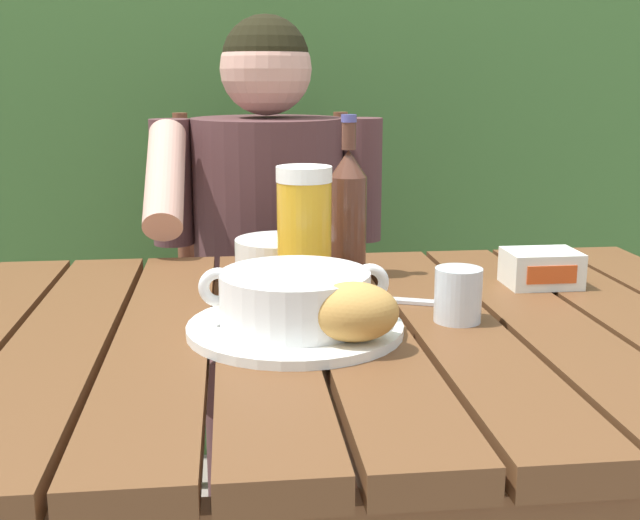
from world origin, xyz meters
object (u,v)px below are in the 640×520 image
bread_roll (353,312)px  butter_tub (541,268)px  soup_bowl (295,297)px  beer_bottle (348,210)px  water_glass_small (458,295)px  table_knife (374,298)px  serving_plate (295,328)px  person_eating (268,255)px  diner_bowl (280,254)px  beer_glass (304,227)px  chair_near_diner (267,326)px

bread_roll → butter_tub: bearing=37.9°
soup_bowl → beer_bottle: 0.31m
water_glass_small → table_knife: (-0.09, 0.11, -0.03)m
serving_plate → soup_bowl: size_ratio=1.14×
bread_roll → person_eating: bearing=94.8°
serving_plate → person_eating: bearing=90.1°
person_eating → butter_tub: person_eating is taller
butter_tub → table_knife: (-0.27, -0.06, -0.02)m
water_glass_small → butter_tub: (0.18, 0.16, -0.01)m
butter_tub → water_glass_small: bearing=-137.7°
butter_tub → diner_bowl: size_ratio=0.74×
person_eating → beer_bottle: 0.44m
diner_bowl → bread_roll: bearing=-81.7°
beer_glass → diner_bowl: beer_glass is taller
water_glass_small → bread_roll: bearing=-147.9°
bread_roll → butter_tub: size_ratio=1.07×
beer_bottle → table_knife: bearing=-84.6°
butter_tub → serving_plate: bearing=-154.8°
soup_bowl → butter_tub: soup_bowl is taller
bread_roll → beer_bottle: 0.37m
table_knife → beer_glass: bearing=135.7°
bread_roll → beer_bottle: (0.05, 0.36, 0.06)m
chair_near_diner → beer_glass: 0.76m
bread_roll → diner_bowl: size_ratio=0.79×
person_eating → table_knife: person_eating is taller
water_glass_small → butter_tub: 0.24m
bread_roll → table_knife: (0.06, 0.21, -0.04)m
beer_bottle → beer_glass: bearing=-139.3°
beer_bottle → butter_tub: 0.31m
water_glass_small → butter_tub: water_glass_small is taller
diner_bowl → butter_tub: bearing=-21.3°
table_knife → person_eating: bearing=102.8°
person_eating → diner_bowl: 0.35m
soup_bowl → beer_bottle: (0.11, 0.29, 0.06)m
person_eating → soup_bowl: bearing=-89.9°
person_eating → diner_bowl: size_ratio=8.07×
beer_bottle → water_glass_small: beer_bottle is taller
bread_roll → table_knife: 0.22m
serving_plate → butter_tub: bearing=25.2°
water_glass_small → diner_bowl: 0.38m
butter_tub → diner_bowl: butter_tub is taller
beer_glass → diner_bowl: size_ratio=1.24×
chair_near_diner → beer_bottle: (0.11, -0.59, 0.38)m
serving_plate → water_glass_small: (0.22, 0.02, 0.03)m
beer_glass → beer_bottle: size_ratio=0.72×
bread_roll → beer_bottle: bearing=82.6°
bread_roll → water_glass_small: bearing=32.1°
serving_plate → beer_glass: (0.03, 0.22, 0.09)m
water_glass_small → diner_bowl: bearing=124.1°
chair_near_diner → bread_roll: chair_near_diner is taller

